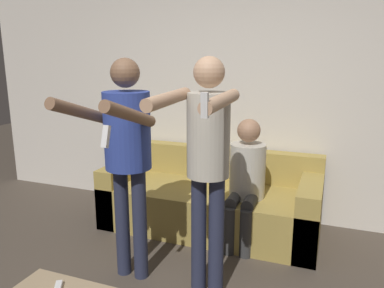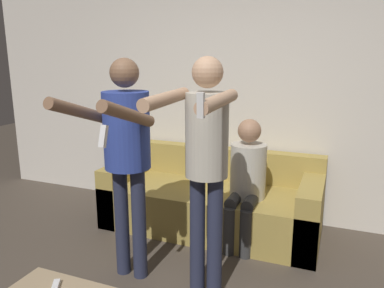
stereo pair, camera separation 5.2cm
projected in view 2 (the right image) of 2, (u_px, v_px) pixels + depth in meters
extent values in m
cube|color=silver|center=(244.00, 91.00, 3.90)|extent=(6.40, 0.06, 2.70)
cube|color=#AD9347|center=(211.00, 208.00, 3.76)|extent=(2.11, 0.89, 0.43)
cube|color=#AD9347|center=(222.00, 163.00, 4.00)|extent=(2.11, 0.16, 0.33)
cube|color=#AD9347|center=(128.00, 188.00, 4.08)|extent=(0.20, 0.89, 0.61)
cube|color=#AD9347|center=(310.00, 214.00, 3.39)|extent=(0.20, 0.89, 0.61)
cylinder|color=#282D47|center=(122.00, 221.00, 2.93)|extent=(0.11, 0.11, 0.89)
cylinder|color=#282D47|center=(139.00, 224.00, 2.87)|extent=(0.11, 0.11, 0.89)
cylinder|color=#2D429E|center=(127.00, 130.00, 2.73)|extent=(0.34, 0.34, 0.57)
sphere|color=brown|center=(124.00, 73.00, 2.64)|extent=(0.21, 0.21, 0.21)
cylinder|color=brown|center=(79.00, 111.00, 2.51)|extent=(0.08, 0.58, 0.25)
cylinder|color=brown|center=(128.00, 115.00, 2.37)|extent=(0.08, 0.58, 0.25)
cube|color=white|center=(103.00, 136.00, 2.14)|extent=(0.04, 0.07, 0.13)
cylinder|color=#282D47|center=(197.00, 234.00, 2.69)|extent=(0.11, 0.11, 0.89)
cylinder|color=#282D47|center=(215.00, 237.00, 2.65)|extent=(0.11, 0.11, 0.89)
cylinder|color=beige|center=(207.00, 135.00, 2.50)|extent=(0.29, 0.29, 0.57)
sphere|color=tan|center=(208.00, 72.00, 2.41)|extent=(0.21, 0.21, 0.21)
cylinder|color=tan|center=(166.00, 99.00, 2.25)|extent=(0.08, 0.57, 0.10)
cylinder|color=tan|center=(218.00, 101.00, 2.13)|extent=(0.08, 0.57, 0.10)
cube|color=white|center=(201.00, 105.00, 1.87)|extent=(0.04, 0.03, 0.13)
cylinder|color=#383838|center=(229.00, 231.00, 3.26)|extent=(0.11, 0.11, 0.43)
cylinder|color=#383838|center=(246.00, 234.00, 3.20)|extent=(0.11, 0.11, 0.43)
cylinder|color=#383838|center=(235.00, 199.00, 3.35)|extent=(0.11, 0.32, 0.11)
cylinder|color=#383838|center=(251.00, 201.00, 3.29)|extent=(0.11, 0.32, 0.11)
cylinder|color=beige|center=(248.00, 171.00, 3.42)|extent=(0.33, 0.33, 0.50)
sphere|color=#A87A5B|center=(249.00, 131.00, 3.33)|extent=(0.21, 0.21, 0.21)
cube|color=white|center=(55.00, 288.00, 2.16)|extent=(0.11, 0.15, 0.02)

